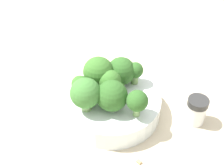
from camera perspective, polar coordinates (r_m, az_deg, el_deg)
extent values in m
plane|color=beige|center=(0.63, 0.00, -5.20)|extent=(3.00, 3.00, 0.00)
cylinder|color=silver|center=(0.62, 0.00, -3.88)|extent=(0.19, 0.19, 0.04)
cylinder|color=#7A9E5B|center=(0.63, 4.17, 1.17)|extent=(0.02, 0.02, 0.03)
sphere|color=#2D5B23|center=(0.62, 4.25, 2.53)|extent=(0.03, 0.03, 0.03)
cylinder|color=#7A9E5B|center=(0.60, -0.41, -0.99)|extent=(0.02, 0.02, 0.03)
sphere|color=#386B28|center=(0.59, -0.42, 0.50)|extent=(0.04, 0.04, 0.04)
cylinder|color=#84AD66|center=(0.59, -5.74, -1.53)|extent=(0.02, 0.02, 0.03)
sphere|color=#386B28|center=(0.58, -5.87, -0.02)|extent=(0.03, 0.03, 0.03)
cylinder|color=#84AD66|center=(0.56, 4.52, -4.64)|extent=(0.02, 0.02, 0.03)
sphere|color=#2D5B23|center=(0.55, 4.63, -3.09)|extent=(0.04, 0.04, 0.04)
cylinder|color=#8EB770|center=(0.63, 1.66, 0.92)|extent=(0.02, 0.02, 0.02)
sphere|color=#2D5B23|center=(0.61, 1.70, 2.39)|extent=(0.06, 0.06, 0.06)
cylinder|color=#8EB770|center=(0.62, -2.43, 0.44)|extent=(0.02, 0.02, 0.03)
sphere|color=#386B28|center=(0.60, -2.50, 2.24)|extent=(0.06, 0.06, 0.06)
cylinder|color=#7A9E5B|center=(0.57, -0.01, -3.69)|extent=(0.02, 0.02, 0.02)
sphere|color=#2D5B23|center=(0.56, -0.01, -2.17)|extent=(0.06, 0.06, 0.06)
cylinder|color=#84AD66|center=(0.57, -4.74, -3.47)|extent=(0.03, 0.03, 0.03)
sphere|color=#3D7533|center=(0.56, -4.87, -1.67)|extent=(0.06, 0.06, 0.06)
cylinder|color=silver|center=(0.62, 15.05, -5.12)|extent=(0.04, 0.04, 0.04)
cylinder|color=#2D2D2D|center=(0.60, 15.50, -3.24)|extent=(0.04, 0.04, 0.01)
cube|color=olive|center=(0.72, 3.63, 2.08)|extent=(0.01, 0.01, 0.01)
cube|color=tan|center=(0.55, 4.99, -13.88)|extent=(0.01, 0.01, 0.01)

